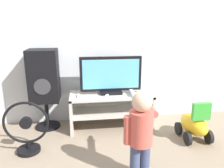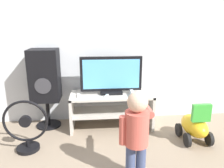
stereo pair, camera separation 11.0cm
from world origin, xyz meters
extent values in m
plane|color=gray|center=(0.00, 0.00, 0.00)|extent=(16.00, 16.00, 0.00)
cube|color=silver|center=(0.00, 0.55, 1.30)|extent=(10.00, 0.06, 2.60)
cube|color=beige|center=(0.00, 0.23, 0.46)|extent=(1.10, 0.47, 0.03)
cube|color=beige|center=(0.00, 0.23, 0.21)|extent=(1.06, 0.43, 0.02)
cube|color=beige|center=(-0.53, 0.23, 0.24)|extent=(0.04, 0.47, 0.47)
cube|color=beige|center=(0.53, 0.23, 0.24)|extent=(0.04, 0.47, 0.47)
cube|color=black|center=(0.00, 0.26, 0.49)|extent=(0.29, 0.20, 0.04)
cube|color=black|center=(0.00, 0.26, 0.74)|extent=(0.82, 0.05, 0.46)
cube|color=#59B2EA|center=(0.00, 0.23, 0.74)|extent=(0.75, 0.01, 0.39)
cube|color=white|center=(0.27, 0.12, 0.50)|extent=(0.04, 0.20, 0.06)
cube|color=#3F8CE5|center=(0.27, 0.02, 0.50)|extent=(0.02, 0.00, 0.01)
cube|color=white|center=(-0.43, 0.16, 0.48)|extent=(0.04, 0.13, 0.02)
cylinder|color=#337FD8|center=(-0.43, 0.16, 0.50)|extent=(0.01, 0.01, 0.00)
cube|color=white|center=(-0.07, 0.12, 0.48)|extent=(0.07, 0.13, 0.02)
cylinder|color=#337FD8|center=(-0.07, 0.12, 0.50)|extent=(0.01, 0.01, 0.00)
cylinder|color=#3F4C72|center=(0.08, -0.84, 0.17)|extent=(0.09, 0.09, 0.34)
cylinder|color=#3F4C72|center=(0.17, -0.84, 0.17)|extent=(0.09, 0.09, 0.34)
cylinder|color=#D1594C|center=(0.12, -0.84, 0.50)|extent=(0.21, 0.21, 0.31)
sphere|color=beige|center=(0.12, -0.84, 0.74)|extent=(0.18, 0.18, 0.18)
cylinder|color=#D1594C|center=(0.00, -0.84, 0.48)|extent=(0.07, 0.07, 0.26)
cylinder|color=#D1594C|center=(0.25, -0.71, 0.62)|extent=(0.07, 0.26, 0.07)
sphere|color=beige|center=(0.25, -0.58, 0.62)|extent=(0.08, 0.08, 0.08)
cube|color=white|center=(0.25, -0.54, 0.62)|extent=(0.03, 0.13, 0.02)
cylinder|color=black|center=(-0.87, 0.33, 0.01)|extent=(0.33, 0.33, 0.02)
cylinder|color=black|center=(-0.87, 0.33, 0.19)|extent=(0.05, 0.05, 0.38)
cube|color=black|center=(-0.87, 0.33, 0.73)|extent=(0.37, 0.33, 0.69)
cylinder|color=#38383D|center=(-0.87, 0.16, 0.62)|extent=(0.20, 0.01, 0.20)
cylinder|color=black|center=(-0.99, -0.27, 0.02)|extent=(0.25, 0.25, 0.04)
cylinder|color=black|center=(-0.99, -0.27, 0.08)|extent=(0.04, 0.04, 0.08)
torus|color=black|center=(-0.99, -0.27, 0.35)|extent=(0.49, 0.03, 0.49)
cylinder|color=black|center=(-0.99, -0.27, 0.35)|extent=(0.13, 0.05, 0.13)
ellipsoid|color=gold|center=(0.96, -0.25, 0.20)|extent=(0.27, 0.47, 0.23)
cube|color=green|center=(0.96, -0.38, 0.41)|extent=(0.21, 0.05, 0.21)
cylinder|color=black|center=(0.83, -0.12, 0.08)|extent=(0.04, 0.16, 0.16)
cylinder|color=black|center=(1.10, -0.12, 0.08)|extent=(0.04, 0.16, 0.16)
cylinder|color=black|center=(0.83, -0.38, 0.08)|extent=(0.04, 0.16, 0.16)
cylinder|color=black|center=(1.10, -0.38, 0.08)|extent=(0.04, 0.16, 0.16)
camera|label=1|loc=(-0.37, -2.54, 1.37)|focal=35.00mm
camera|label=2|loc=(-0.26, -2.55, 1.37)|focal=35.00mm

